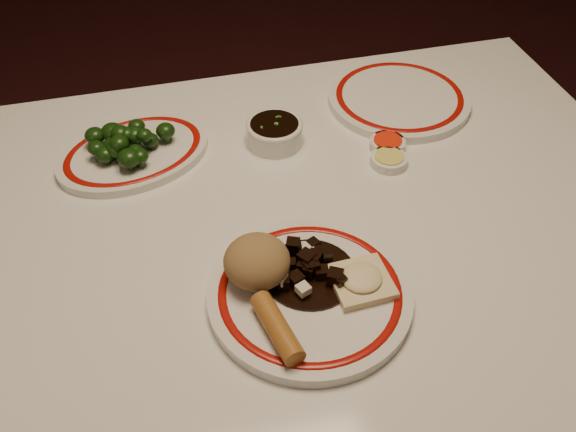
# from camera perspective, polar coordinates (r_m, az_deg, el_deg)

# --- Properties ---
(dining_table) EXTENTS (1.20, 0.90, 0.75)m
(dining_table) POSITION_cam_1_polar(r_m,az_deg,el_deg) (1.08, 1.56, -3.65)
(dining_table) COLOR white
(dining_table) RESTS_ON ground
(main_plate) EXTENTS (0.36, 0.36, 0.02)m
(main_plate) POSITION_cam_1_polar(r_m,az_deg,el_deg) (0.89, 1.95, -6.99)
(main_plate) COLOR silver
(main_plate) RESTS_ON dining_table
(rice_mound) EXTENTS (0.09, 0.09, 0.07)m
(rice_mound) POSITION_cam_1_polar(r_m,az_deg,el_deg) (0.88, -2.78, -4.05)
(rice_mound) COLOR #967247
(rice_mound) RESTS_ON main_plate
(spring_roll) EXTENTS (0.05, 0.11, 0.03)m
(spring_roll) POSITION_cam_1_polar(r_m,az_deg,el_deg) (0.83, -0.97, -9.89)
(spring_roll) COLOR #A96A29
(spring_roll) RESTS_ON main_plate
(fried_wonton) EXTENTS (0.08, 0.08, 0.02)m
(fried_wonton) POSITION_cam_1_polar(r_m,az_deg,el_deg) (0.89, 6.53, -5.69)
(fried_wonton) COLOR beige
(fried_wonton) RESTS_ON main_plate
(stirfry_heap) EXTENTS (0.13, 0.13, 0.03)m
(stirfry_heap) POSITION_cam_1_polar(r_m,az_deg,el_deg) (0.90, 1.93, -4.72)
(stirfry_heap) COLOR black
(stirfry_heap) RESTS_ON main_plate
(broccoli_plate) EXTENTS (0.32, 0.30, 0.02)m
(broccoli_plate) POSITION_cam_1_polar(r_m,az_deg,el_deg) (1.16, -13.54, 5.50)
(broccoli_plate) COLOR silver
(broccoli_plate) RESTS_ON dining_table
(broccoli_pile) EXTENTS (0.15, 0.12, 0.05)m
(broccoli_pile) POSITION_cam_1_polar(r_m,az_deg,el_deg) (1.13, -14.31, 6.46)
(broccoli_pile) COLOR #23471C
(broccoli_pile) RESTS_ON broccoli_plate
(soy_bowl) EXTENTS (0.10, 0.10, 0.04)m
(soy_bowl) POSITION_cam_1_polar(r_m,az_deg,el_deg) (1.15, -1.21, 7.36)
(soy_bowl) COLOR silver
(soy_bowl) RESTS_ON dining_table
(sweet_sour_dish) EXTENTS (0.06, 0.06, 0.02)m
(sweet_sour_dish) POSITION_cam_1_polar(r_m,az_deg,el_deg) (1.16, 8.83, 6.36)
(sweet_sour_dish) COLOR silver
(sweet_sour_dish) RESTS_ON dining_table
(mustard_dish) EXTENTS (0.06, 0.06, 0.02)m
(mustard_dish) POSITION_cam_1_polar(r_m,az_deg,el_deg) (1.12, 8.95, 4.94)
(mustard_dish) COLOR silver
(mustard_dish) RESTS_ON dining_table
(far_plate) EXTENTS (0.31, 0.31, 0.02)m
(far_plate) POSITION_cam_1_polar(r_m,az_deg,el_deg) (1.28, 9.84, 10.28)
(far_plate) COLOR silver
(far_plate) RESTS_ON dining_table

